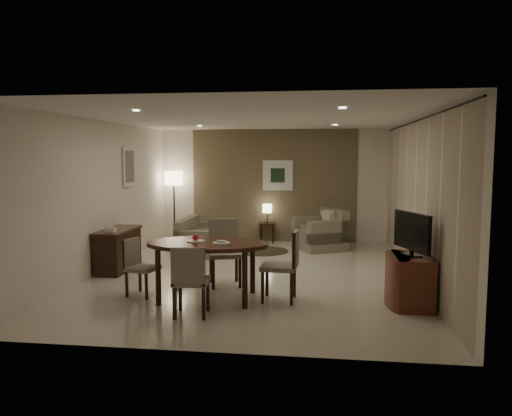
# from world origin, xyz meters

# --- Properties ---
(room_shell) EXTENTS (5.50, 7.00, 2.70)m
(room_shell) POSITION_xyz_m (0.00, 0.40, 1.35)
(room_shell) COLOR beige
(room_shell) RESTS_ON ground
(taupe_accent) EXTENTS (3.96, 0.03, 2.70)m
(taupe_accent) POSITION_xyz_m (0.00, 3.48, 1.35)
(taupe_accent) COLOR brown
(taupe_accent) RESTS_ON wall_back
(curtain_wall) EXTENTS (0.08, 6.70, 2.58)m
(curtain_wall) POSITION_xyz_m (2.68, 0.00, 1.32)
(curtain_wall) COLOR #BFAF95
(curtain_wall) RESTS_ON wall_right
(curtain_rod) EXTENTS (0.03, 6.80, 0.03)m
(curtain_rod) POSITION_xyz_m (2.68, 0.00, 2.64)
(curtain_rod) COLOR black
(curtain_rod) RESTS_ON wall_right
(art_back_frame) EXTENTS (0.72, 0.03, 0.72)m
(art_back_frame) POSITION_xyz_m (0.10, 3.46, 1.60)
(art_back_frame) COLOR silver
(art_back_frame) RESTS_ON wall_back
(art_back_canvas) EXTENTS (0.34, 0.01, 0.34)m
(art_back_canvas) POSITION_xyz_m (0.10, 3.44, 1.60)
(art_back_canvas) COLOR #1E331C
(art_back_canvas) RESTS_ON wall_back
(art_left_frame) EXTENTS (0.03, 0.60, 0.80)m
(art_left_frame) POSITION_xyz_m (-2.72, 1.20, 1.85)
(art_left_frame) COLOR silver
(art_left_frame) RESTS_ON wall_left
(art_left_canvas) EXTENTS (0.01, 0.46, 0.64)m
(art_left_canvas) POSITION_xyz_m (-2.71, 1.20, 1.85)
(art_left_canvas) COLOR gray
(art_left_canvas) RESTS_ON wall_left
(downlight_nl) EXTENTS (0.10, 0.10, 0.01)m
(downlight_nl) POSITION_xyz_m (-1.40, -1.80, 2.69)
(downlight_nl) COLOR white
(downlight_nl) RESTS_ON ceiling
(downlight_nr) EXTENTS (0.10, 0.10, 0.01)m
(downlight_nr) POSITION_xyz_m (1.40, -1.80, 2.69)
(downlight_nr) COLOR white
(downlight_nr) RESTS_ON ceiling
(downlight_fl) EXTENTS (0.10, 0.10, 0.01)m
(downlight_fl) POSITION_xyz_m (-1.40, 1.80, 2.69)
(downlight_fl) COLOR white
(downlight_fl) RESTS_ON ceiling
(downlight_fr) EXTENTS (0.10, 0.10, 0.01)m
(downlight_fr) POSITION_xyz_m (1.40, 1.80, 2.69)
(downlight_fr) COLOR white
(downlight_fr) RESTS_ON ceiling
(console_desk) EXTENTS (0.48, 1.20, 0.75)m
(console_desk) POSITION_xyz_m (-2.49, 0.00, 0.38)
(console_desk) COLOR #411F15
(console_desk) RESTS_ON floor
(telephone) EXTENTS (0.20, 0.14, 0.09)m
(telephone) POSITION_xyz_m (-2.49, -0.30, 0.80)
(telephone) COLOR white
(telephone) RESTS_ON console_desk
(tv_cabinet) EXTENTS (0.48, 0.90, 0.70)m
(tv_cabinet) POSITION_xyz_m (2.40, -1.50, 0.35)
(tv_cabinet) COLOR brown
(tv_cabinet) RESTS_ON floor
(flat_tv) EXTENTS (0.36, 0.85, 0.60)m
(flat_tv) POSITION_xyz_m (2.38, -1.50, 1.02)
(flat_tv) COLOR black
(flat_tv) RESTS_ON tv_cabinet
(dining_table) EXTENTS (1.77, 1.10, 0.83)m
(dining_table) POSITION_xyz_m (-0.48, -1.56, 0.41)
(dining_table) COLOR #411F15
(dining_table) RESTS_ON floor
(chair_near) EXTENTS (0.49, 0.49, 0.93)m
(chair_near) POSITION_xyz_m (-0.51, -2.33, 0.47)
(chair_near) COLOR gray
(chair_near) RESTS_ON floor
(chair_far) EXTENTS (0.63, 0.63, 1.05)m
(chair_far) POSITION_xyz_m (-0.37, -0.78, 0.52)
(chair_far) COLOR gray
(chair_far) RESTS_ON floor
(chair_left) EXTENTS (0.49, 0.49, 0.85)m
(chair_left) POSITION_xyz_m (-1.47, -1.52, 0.42)
(chair_left) COLOR gray
(chair_left) RESTS_ON floor
(chair_right) EXTENTS (0.51, 0.51, 1.02)m
(chair_right) POSITION_xyz_m (0.56, -1.50, 0.51)
(chair_right) COLOR gray
(chair_right) RESTS_ON floor
(plate_a) EXTENTS (0.26, 0.26, 0.02)m
(plate_a) POSITION_xyz_m (-0.66, -1.51, 0.84)
(plate_a) COLOR white
(plate_a) RESTS_ON dining_table
(plate_b) EXTENTS (0.26, 0.26, 0.02)m
(plate_b) POSITION_xyz_m (-0.26, -1.61, 0.84)
(plate_b) COLOR white
(plate_b) RESTS_ON dining_table
(fruit_apple) EXTENTS (0.09, 0.09, 0.09)m
(fruit_apple) POSITION_xyz_m (-0.66, -1.51, 0.89)
(fruit_apple) COLOR #B3142B
(fruit_apple) RESTS_ON plate_a
(napkin) EXTENTS (0.12, 0.08, 0.03)m
(napkin) POSITION_xyz_m (-0.26, -1.61, 0.86)
(napkin) COLOR white
(napkin) RESTS_ON plate_b
(round_rug) EXTENTS (1.16, 1.16, 0.01)m
(round_rug) POSITION_xyz_m (-0.13, 2.15, 0.01)
(round_rug) COLOR #3A3221
(round_rug) RESTS_ON floor
(sofa) EXTENTS (1.57, 0.79, 0.74)m
(sofa) POSITION_xyz_m (-1.40, 1.84, 0.37)
(sofa) COLOR gray
(sofa) RESTS_ON floor
(armchair) EXTENTS (1.29, 1.32, 0.88)m
(armchair) POSITION_xyz_m (1.11, 2.53, 0.44)
(armchair) COLOR gray
(armchair) RESTS_ON floor
(side_table) EXTENTS (0.37, 0.37, 0.47)m
(side_table) POSITION_xyz_m (-0.13, 3.25, 0.24)
(side_table) COLOR black
(side_table) RESTS_ON floor
(table_lamp) EXTENTS (0.22, 0.22, 0.50)m
(table_lamp) POSITION_xyz_m (-0.13, 3.25, 0.72)
(table_lamp) COLOR #FFEAC1
(table_lamp) RESTS_ON side_table
(floor_lamp) EXTENTS (0.43, 0.43, 1.69)m
(floor_lamp) POSITION_xyz_m (-2.40, 3.19, 0.85)
(floor_lamp) COLOR #FFE5B7
(floor_lamp) RESTS_ON floor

